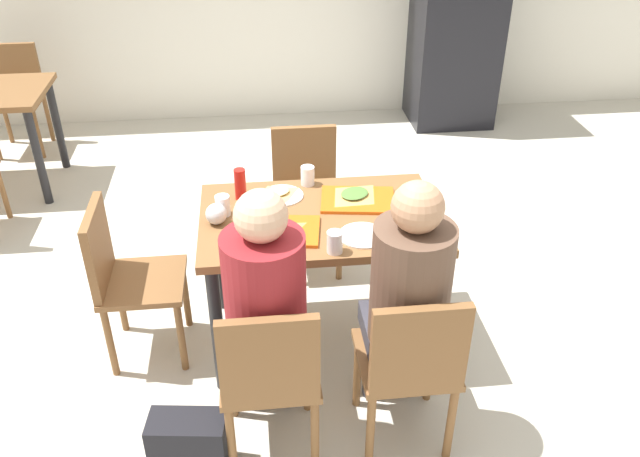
# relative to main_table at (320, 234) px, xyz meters

# --- Properties ---
(ground_plane) EXTENTS (10.00, 10.00, 0.02)m
(ground_plane) POSITION_rel_main_table_xyz_m (0.00, 0.00, -0.65)
(ground_plane) COLOR beige
(main_table) EXTENTS (1.14, 0.75, 0.75)m
(main_table) POSITION_rel_main_table_xyz_m (0.00, 0.00, 0.00)
(main_table) COLOR brown
(main_table) RESTS_ON ground_plane
(chair_near_left) EXTENTS (0.40, 0.40, 0.84)m
(chair_near_left) POSITION_rel_main_table_xyz_m (-0.29, -0.76, -0.15)
(chair_near_left) COLOR brown
(chair_near_left) RESTS_ON ground_plane
(chair_near_right) EXTENTS (0.40, 0.40, 0.84)m
(chair_near_right) POSITION_rel_main_table_xyz_m (0.29, -0.76, -0.15)
(chair_near_right) COLOR brown
(chair_near_right) RESTS_ON ground_plane
(chair_far_side) EXTENTS (0.40, 0.40, 0.84)m
(chair_far_side) POSITION_rel_main_table_xyz_m (0.00, 0.76, -0.15)
(chair_far_side) COLOR brown
(chair_far_side) RESTS_ON ground_plane
(chair_left_end) EXTENTS (0.40, 0.40, 0.84)m
(chair_left_end) POSITION_rel_main_table_xyz_m (-0.96, 0.00, -0.15)
(chair_left_end) COLOR brown
(chair_left_end) RESTS_ON ground_plane
(person_in_red) EXTENTS (0.32, 0.42, 1.25)m
(person_in_red) POSITION_rel_main_table_xyz_m (-0.29, -0.62, 0.09)
(person_in_red) COLOR #383842
(person_in_red) RESTS_ON ground_plane
(person_in_brown_jacket) EXTENTS (0.32, 0.42, 1.25)m
(person_in_brown_jacket) POSITION_rel_main_table_xyz_m (0.29, -0.62, 0.09)
(person_in_brown_jacket) COLOR #383842
(person_in_brown_jacket) RESTS_ON ground_plane
(tray_red_near) EXTENTS (0.39, 0.31, 0.02)m
(tray_red_near) POSITION_rel_main_table_xyz_m (-0.20, -0.13, 0.11)
(tray_red_near) COLOR #D85914
(tray_red_near) RESTS_ON main_table
(tray_red_far) EXTENTS (0.39, 0.31, 0.02)m
(tray_red_far) POSITION_rel_main_table_xyz_m (0.20, 0.11, 0.11)
(tray_red_far) COLOR #D85914
(tray_red_far) RESTS_ON main_table
(paper_plate_center) EXTENTS (0.22, 0.22, 0.01)m
(paper_plate_center) POSITION_rel_main_table_xyz_m (-0.17, 0.21, 0.11)
(paper_plate_center) COLOR white
(paper_plate_center) RESTS_ON main_table
(paper_plate_near_edge) EXTENTS (0.22, 0.22, 0.01)m
(paper_plate_near_edge) POSITION_rel_main_table_xyz_m (0.17, -0.21, 0.11)
(paper_plate_near_edge) COLOR white
(paper_plate_near_edge) RESTS_ON main_table
(pizza_slice_a) EXTENTS (0.26, 0.21, 0.02)m
(pizza_slice_a) POSITION_rel_main_table_xyz_m (-0.22, -0.15, 0.13)
(pizza_slice_a) COLOR #C68C47
(pizza_slice_a) RESTS_ON tray_red_near
(pizza_slice_b) EXTENTS (0.28, 0.27, 0.02)m
(pizza_slice_b) POSITION_rel_main_table_xyz_m (0.19, 0.14, 0.13)
(pizza_slice_b) COLOR tan
(pizza_slice_b) RESTS_ON tray_red_far
(pizza_slice_c) EXTENTS (0.23, 0.21, 0.02)m
(pizza_slice_c) POSITION_rel_main_table_xyz_m (-0.19, 0.22, 0.12)
(pizza_slice_c) COLOR #DBAD60
(pizza_slice_c) RESTS_ON paper_plate_center
(plastic_cup_a) EXTENTS (0.07, 0.07, 0.10)m
(plastic_cup_a) POSITION_rel_main_table_xyz_m (-0.03, 0.32, 0.16)
(plastic_cup_a) COLOR white
(plastic_cup_a) RESTS_ON main_table
(plastic_cup_b) EXTENTS (0.07, 0.07, 0.10)m
(plastic_cup_b) POSITION_rel_main_table_xyz_m (0.03, -0.32, 0.16)
(plastic_cup_b) COLOR white
(plastic_cup_b) RESTS_ON main_table
(plastic_cup_c) EXTENTS (0.07, 0.07, 0.10)m
(plastic_cup_c) POSITION_rel_main_table_xyz_m (-0.46, 0.06, 0.16)
(plastic_cup_c) COLOR white
(plastic_cup_c) RESTS_ON main_table
(soda_can) EXTENTS (0.07, 0.07, 0.12)m
(soda_can) POSITION_rel_main_table_xyz_m (0.49, 0.02, 0.17)
(soda_can) COLOR #B7BCC6
(soda_can) RESTS_ON main_table
(condiment_bottle) EXTENTS (0.06, 0.06, 0.16)m
(condiment_bottle) POSITION_rel_main_table_xyz_m (-0.37, 0.21, 0.19)
(condiment_bottle) COLOR red
(condiment_bottle) RESTS_ON main_table
(foil_bundle) EXTENTS (0.10, 0.10, 0.10)m
(foil_bundle) POSITION_rel_main_table_xyz_m (-0.49, -0.02, 0.16)
(foil_bundle) COLOR silver
(foil_bundle) RESTS_ON main_table
(handbag) EXTENTS (0.34, 0.20, 0.28)m
(handbag) POSITION_rel_main_table_xyz_m (-0.64, -0.77, -0.50)
(handbag) COLOR black
(handbag) RESTS_ON ground_plane
(drink_fridge) EXTENTS (0.70, 0.60, 1.90)m
(drink_fridge) POSITION_rel_main_table_xyz_m (1.49, 2.85, 0.31)
(drink_fridge) COLOR black
(drink_fridge) RESTS_ON ground_plane
(background_chair_far) EXTENTS (0.40, 0.40, 0.84)m
(background_chair_far) POSITION_rel_main_table_xyz_m (-2.17, 2.68, -0.15)
(background_chair_far) COLOR brown
(background_chair_far) RESTS_ON ground_plane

